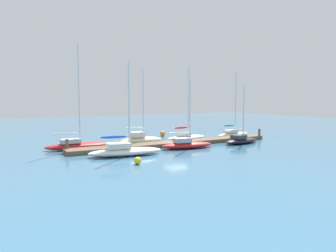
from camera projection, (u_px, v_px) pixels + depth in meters
name	position (u px, v px, depth m)	size (l,w,h in m)	color
ground_plane	(177.00, 145.00, 35.51)	(120.00, 120.00, 0.00)	#386684
dock_pier	(177.00, 143.00, 35.50)	(24.36, 2.08, 0.43)	brown
dock_piling_near_end	(67.00, 146.00, 30.38)	(0.28, 0.28, 1.34)	brown
dock_piling_far_end	(259.00, 134.00, 40.53)	(0.28, 0.28, 1.34)	brown
sailboat_0	(76.00, 144.00, 32.79)	(6.53, 2.22, 10.78)	#B21E1E
sailboat_1	(125.00, 150.00, 29.01)	(7.02, 2.84, 8.53)	white
sailboat_2	(141.00, 139.00, 36.10)	(5.15, 1.80, 8.38)	beige
sailboat_3	(187.00, 144.00, 33.18)	(5.83, 2.52, 7.11)	#B21E1E
sailboat_4	(186.00, 136.00, 40.07)	(5.83, 2.44, 9.10)	white
sailboat_5	(241.00, 140.00, 36.72)	(5.38, 2.52, 6.66)	black
sailboat_6	(233.00, 133.00, 43.61)	(6.26, 2.74, 8.83)	beige
mooring_buoy_orange	(163.00, 133.00, 43.85)	(0.75, 0.75, 0.75)	orange
mooring_buoy_yellow	(138.00, 161.00, 25.26)	(0.60, 0.60, 0.60)	yellow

